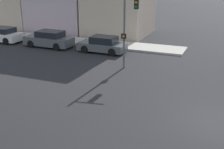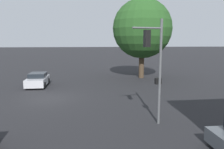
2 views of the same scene
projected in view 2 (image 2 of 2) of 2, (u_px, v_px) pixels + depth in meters
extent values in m
plane|color=black|center=(49.00, 99.00, 17.91)|extent=(300.00, 300.00, 0.00)
cylinder|color=#423323|center=(141.00, 64.00, 27.70)|extent=(0.66, 0.66, 3.43)
sphere|color=#234C1E|center=(142.00, 29.00, 27.02)|extent=(7.36, 7.36, 7.36)
cylinder|color=#515456|center=(160.00, 73.00, 12.06)|extent=(0.14, 0.14, 5.86)
cylinder|color=#515456|center=(147.00, 28.00, 11.45)|extent=(0.37, 1.67, 0.10)
cube|color=black|center=(147.00, 39.00, 11.54)|extent=(0.34, 0.34, 0.90)
sphere|color=red|center=(146.00, 33.00, 11.67)|extent=(0.20, 0.20, 0.20)
sphere|color=#99660F|center=(145.00, 39.00, 11.72)|extent=(0.20, 0.20, 0.20)
sphere|color=#0F511E|center=(145.00, 44.00, 11.76)|extent=(0.20, 0.20, 0.20)
cube|color=black|center=(158.00, 81.00, 12.31)|extent=(0.27, 0.38, 0.35)
sphere|color=orange|center=(157.00, 81.00, 12.44)|extent=(0.18, 0.18, 0.18)
cube|color=#B7B7BC|center=(38.00, 81.00, 22.66)|extent=(3.90, 1.85, 0.76)
cube|color=black|center=(38.00, 75.00, 22.72)|extent=(2.03, 1.62, 0.45)
cylinder|color=black|center=(44.00, 85.00, 21.62)|extent=(0.66, 0.22, 0.66)
cylinder|color=black|center=(26.00, 86.00, 21.41)|extent=(0.66, 0.22, 0.66)
cylinder|color=black|center=(48.00, 81.00, 23.99)|extent=(0.66, 0.22, 0.66)
cylinder|color=black|center=(32.00, 81.00, 23.78)|extent=(0.66, 0.22, 0.66)
cylinder|color=black|center=(221.00, 136.00, 10.06)|extent=(0.23, 0.67, 0.67)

